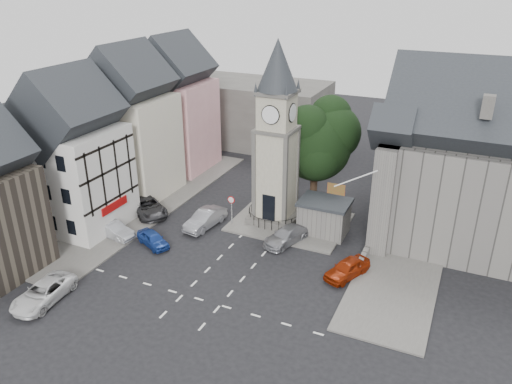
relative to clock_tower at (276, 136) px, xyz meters
The scene contains 24 objects.
ground 11.39m from the clock_tower, 90.00° to the right, with size 120.00×120.00×0.00m, color black.
pavement_west 15.00m from the clock_tower, behind, with size 6.00×30.00×0.14m, color #595651.
pavement_east 14.45m from the clock_tower, ahead, with size 6.00×26.00×0.14m, color #595651.
central_island 8.18m from the clock_tower, ahead, with size 10.00×8.00×0.16m, color #595651.
road_markings 15.74m from the clock_tower, 90.00° to the right, with size 20.00×8.00×0.01m, color silver.
clock_tower is the anchor object (origin of this frame).
stone_shelter 8.15m from the clock_tower, ahead, with size 4.30×3.30×3.08m.
town_tree 5.51m from the clock_tower, 68.23° to the left, with size 7.20×7.20×10.80m.
warning_sign_post 7.34m from the clock_tower, 141.37° to the right, with size 0.70×0.19×2.85m.
terrace_pink 17.51m from the clock_tower, 152.68° to the left, with size 8.10×7.60×12.80m.
terrace_cream 15.58m from the clock_tower, behind, with size 8.10×7.60×12.80m.
terrace_tudor 17.55m from the clock_tower, 152.73° to the right, with size 8.10×7.60×12.00m.
backdrop_west 23.69m from the clock_tower, 120.95° to the left, with size 20.00×10.00×8.00m, color #4C4944.
east_building 15.99m from the clock_tower, 10.92° to the left, with size 14.40×11.40×12.60m.
east_boundary_wall 12.15m from the clock_tower, 12.32° to the left, with size 0.40×16.00×0.90m, color slate.
flagpole 9.01m from the clock_tower, 26.52° to the right, with size 3.68×0.10×2.74m.
car_west_blue 13.64m from the clock_tower, 131.19° to the right, with size 1.44×3.57×1.22m, color navy.
car_west_silver 16.26m from the clock_tower, 142.70° to the right, with size 1.43×4.09×1.35m, color #9C9FA3.
car_west_grey 14.18m from the clock_tower, 161.62° to the right, with size 2.54×5.51×1.53m, color #2D2D30.
car_island_silver 9.78m from the clock_tower, 143.33° to the right, with size 1.64×4.70×1.55m, color gray.
car_island_east 8.60m from the clock_tower, 54.40° to the right, with size 1.89×4.64×1.35m, color gray.
car_east_red 12.96m from the clock_tower, 36.84° to the right, with size 1.64×4.07×1.39m, color maroon.
van_sw_white 21.95m from the clock_tower, 118.60° to the right, with size 2.30×4.98×1.38m, color silver.
pedestrian 13.68m from the clock_tower, ahead, with size 0.57×0.37×1.56m, color beige.
Camera 1 is at (15.47, -30.14, 21.19)m, focal length 35.00 mm.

